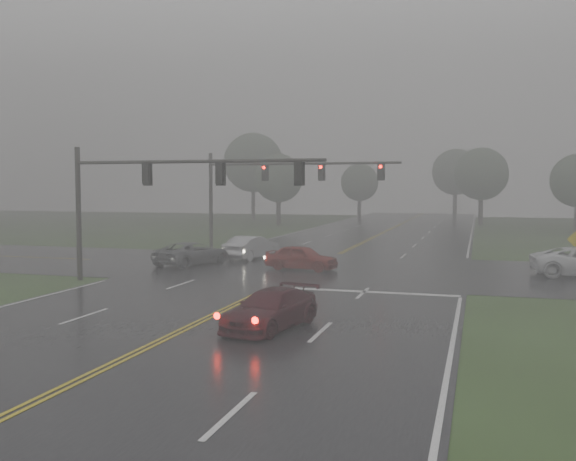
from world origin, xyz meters
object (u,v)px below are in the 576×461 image
(sedan_maroon, at_px, (271,329))
(signal_gantry_near, at_px, (150,186))
(sedan_red, at_px, (302,270))
(signal_gantry_far, at_px, (268,181))
(car_grey, at_px, (192,265))
(sedan_silver, at_px, (252,259))

(sedan_maroon, relative_size, signal_gantry_near, 0.34)
(sedan_red, height_order, signal_gantry_far, signal_gantry_far)
(signal_gantry_far, bearing_deg, sedan_red, -61.66)
(sedan_red, bearing_deg, car_grey, 96.32)
(sedan_maroon, distance_m, car_grey, 18.20)
(sedan_maroon, height_order, signal_gantry_far, signal_gantry_far)
(sedan_red, xyz_separation_m, sedan_silver, (-4.60, 4.32, 0.00))
(sedan_maroon, height_order, sedan_silver, sedan_silver)
(car_grey, bearing_deg, sedan_silver, -102.52)
(sedan_silver, height_order, signal_gantry_far, signal_gantry_far)
(car_grey, xyz_separation_m, signal_gantry_far, (1.66, 9.63, 5.19))
(signal_gantry_near, bearing_deg, sedan_maroon, -41.84)
(sedan_maroon, relative_size, sedan_silver, 0.97)
(sedan_maroon, xyz_separation_m, signal_gantry_near, (-8.86, 7.93, 4.82))
(sedan_red, bearing_deg, signal_gantry_near, 148.65)
(sedan_silver, height_order, signal_gantry_near, signal_gantry_near)
(sedan_silver, distance_m, car_grey, 4.72)
(sedan_red, height_order, sedan_silver, sedan_silver)
(sedan_red, height_order, signal_gantry_near, signal_gantry_near)
(car_grey, distance_m, signal_gantry_near, 8.79)
(sedan_red, distance_m, signal_gantry_far, 12.37)
(car_grey, xyz_separation_m, signal_gantry_near, (1.16, -7.26, 4.82))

